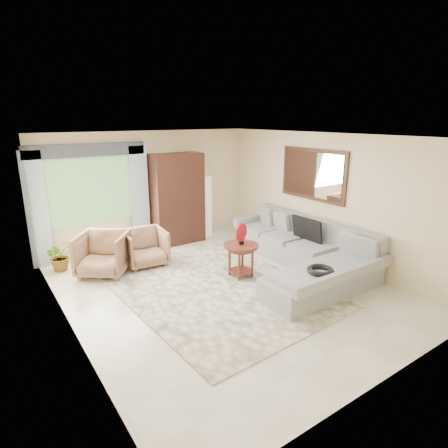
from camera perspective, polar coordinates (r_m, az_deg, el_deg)
ground at (r=6.65m, az=-0.07°, el=-9.77°), size 6.00×6.00×0.00m
area_rug at (r=6.66m, az=-1.31°, el=-9.62°), size 3.20×4.15×0.02m
sectional_sofa at (r=7.49m, az=12.08°, el=-4.73°), size 2.30×3.46×0.90m
tv_screen at (r=7.68m, az=12.53°, el=-0.81°), size 0.14×0.74×0.48m
garden_hose at (r=6.18m, az=14.49°, el=-6.85°), size 0.43×0.43×0.09m
coffee_table at (r=6.96m, az=2.59°, el=-5.51°), size 0.65×0.65×0.65m
red_disc at (r=6.78m, az=2.65°, el=-1.29°), size 0.33×0.14×0.34m
armchair_left at (r=7.42m, az=-17.96°, el=-4.36°), size 1.23×1.24×0.81m
armchair_right at (r=7.68m, az=-11.91°, el=-3.51°), size 0.86×0.88×0.74m
potted_plant at (r=7.96m, az=-23.69°, el=-4.42°), size 0.67×0.63×0.59m
armoire at (r=8.80m, az=-7.16°, el=3.82°), size 1.20×0.55×2.10m
floor_lamp at (r=9.30m, az=-2.89°, el=2.69°), size 0.24×0.24×1.50m
window at (r=8.30m, az=-19.80°, el=4.72°), size 1.80×0.04×1.40m
curtain_left at (r=8.07m, az=-26.64°, el=1.83°), size 0.40×0.08×2.30m
curtain_right at (r=8.58m, az=-12.72°, el=3.91°), size 0.40×0.08×2.30m
valance at (r=8.12m, az=-20.24°, el=10.52°), size 2.40×0.12×0.26m
wall_mirror at (r=7.96m, az=13.35°, el=7.35°), size 0.05×1.70×1.05m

